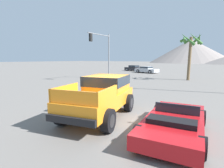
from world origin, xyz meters
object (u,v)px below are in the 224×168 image
Objects in this scene: red_convertible_car at (174,123)px; parked_car_dark at (134,68)px; traffic_light_main at (101,47)px; parked_car_silver at (146,70)px; palm_tree_tall at (191,45)px; orange_pickup_truck at (102,93)px.

parked_car_dark is (-16.20, 28.27, 0.23)m from red_convertible_car.
traffic_light_main reaches higher than parked_car_dark.
red_convertible_car is at bearing 36.18° from parked_car_silver.
parked_car_dark is 0.78× the size of palm_tree_tall.
orange_pickup_truck is 1.14× the size of parked_car_dark.
orange_pickup_truck is 1.13× the size of red_convertible_car.
parked_car_silver is 1.04× the size of parked_car_dark.
red_convertible_car is 27.47m from parked_car_silver.
palm_tree_tall is (0.53, 16.89, 3.26)m from orange_pickup_truck.
parked_car_dark is 17.80m from palm_tree_tall.
palm_tree_tall is at bearing 119.92° from traffic_light_main.
orange_pickup_truck is 26.00m from parked_car_silver.
traffic_light_main is at bearing 114.13° from orange_pickup_truck.
red_convertible_car is at bearing -80.66° from palm_tree_tall.
palm_tree_tall is (-2.82, 17.12, 3.90)m from red_convertible_car.
parked_car_silver is 0.80× the size of palm_tree_tall.
palm_tree_tall is (13.39, -11.15, 3.67)m from parked_car_dark.
parked_car_silver is 12.38m from palm_tree_tall.
traffic_light_main is (-12.28, 11.67, 3.70)m from red_convertible_car.
red_convertible_car is 1.01× the size of parked_car_dark.
orange_pickup_truck is 0.86× the size of traffic_light_main.
orange_pickup_truck is 14.84m from traffic_light_main.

